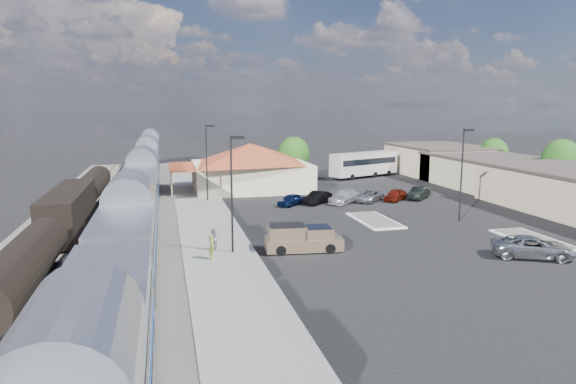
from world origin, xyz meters
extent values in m
plane|color=black|center=(0.00, 0.00, 0.00)|extent=(280.00, 280.00, 0.00)
cube|color=#4C4944|center=(-21.00, 8.00, 0.06)|extent=(16.00, 100.00, 0.12)
cube|color=gray|center=(-12.00, 6.00, 0.09)|extent=(5.50, 92.00, 0.18)
cube|color=silver|center=(-18.00, -10.82, 3.05)|extent=(3.00, 20.00, 5.00)
cube|color=black|center=(-18.00, -10.82, 0.30)|extent=(2.20, 16.00, 0.60)
cube|color=silver|center=(-18.00, 10.18, 3.05)|extent=(3.00, 20.00, 5.00)
cube|color=black|center=(-18.00, 10.18, 0.30)|extent=(2.20, 16.00, 0.60)
cube|color=silver|center=(-18.00, 31.18, 3.05)|extent=(3.00, 20.00, 5.00)
cube|color=black|center=(-18.00, 31.18, 0.30)|extent=(2.20, 16.00, 0.60)
cube|color=silver|center=(-18.00, 52.18, 3.05)|extent=(3.00, 20.00, 5.00)
cube|color=black|center=(-18.00, 52.18, 0.30)|extent=(2.20, 16.00, 0.60)
cylinder|color=black|center=(-24.00, -12.69, 2.10)|extent=(2.80, 14.00, 2.80)
cube|color=black|center=(-24.00, -12.69, 0.30)|extent=(2.20, 12.00, 0.60)
cube|color=black|center=(-24.00, 3.31, 2.20)|extent=(2.80, 14.00, 3.60)
cube|color=black|center=(-24.00, 3.31, 0.30)|extent=(2.20, 12.00, 0.60)
cylinder|color=black|center=(-24.00, 19.31, 2.10)|extent=(2.80, 14.00, 2.80)
cube|color=black|center=(-24.00, 19.31, 0.30)|extent=(2.20, 12.00, 0.60)
cube|color=beige|center=(-4.50, 24.00, 1.80)|extent=(15.00, 12.00, 3.60)
pyramid|color=maroon|center=(-4.50, 24.00, 4.90)|extent=(15.30, 12.24, 2.60)
cube|color=maroon|center=(-13.60, 24.00, 3.30)|extent=(3.20, 9.60, 0.25)
cube|color=#C6B28C|center=(28.00, 18.00, 2.00)|extent=(12.00, 18.00, 4.00)
cube|color=#3F3833|center=(28.00, 18.00, 4.15)|extent=(12.40, 18.40, 0.30)
cube|color=#C6B28C|center=(28.00, 32.00, 2.25)|extent=(12.00, 16.00, 4.50)
cube|color=#3F3833|center=(28.00, 32.00, 4.65)|extent=(12.40, 16.40, 0.30)
cube|color=silver|center=(4.00, 2.00, 0.07)|extent=(3.30, 7.50, 0.15)
cube|color=#4C4944|center=(4.00, 2.00, 0.16)|extent=(2.70, 6.90, 0.10)
cube|color=silver|center=(14.00, -8.00, 0.07)|extent=(3.30, 7.50, 0.15)
cube|color=#4C4944|center=(14.00, -8.00, 0.16)|extent=(2.70, 6.90, 0.10)
cylinder|color=black|center=(-11.00, -6.00, 4.50)|extent=(0.16, 0.16, 9.00)
cube|color=black|center=(-10.50, -6.00, 8.85)|extent=(1.00, 0.25, 0.22)
cylinder|color=black|center=(-11.00, 16.00, 4.50)|extent=(0.16, 0.16, 9.00)
cube|color=black|center=(-10.50, 16.00, 8.85)|extent=(1.00, 0.25, 0.22)
cylinder|color=black|center=(12.00, 0.00, 4.50)|extent=(0.16, 0.16, 9.00)
cube|color=black|center=(12.50, 0.00, 8.85)|extent=(1.00, 0.25, 0.22)
cylinder|color=#382314|center=(34.00, 12.00, 1.43)|extent=(0.30, 0.30, 2.86)
ellipsoid|color=#204D16|center=(34.00, 12.00, 4.23)|extent=(4.94, 4.94, 5.46)
cylinder|color=#382314|center=(34.00, 26.00, 1.28)|extent=(0.30, 0.30, 2.55)
ellipsoid|color=#204D16|center=(34.00, 26.00, 3.77)|extent=(4.41, 4.41, 4.87)
cylinder|color=#382314|center=(3.00, 30.00, 1.36)|extent=(0.30, 0.30, 2.73)
ellipsoid|color=#204D16|center=(3.00, 30.00, 4.03)|extent=(4.71, 4.71, 5.21)
cube|color=#A28363|center=(-5.52, -6.41, 0.59)|extent=(6.13, 2.77, 0.97)
cube|color=#A28363|center=(-5.52, -6.41, 1.35)|extent=(2.46, 2.28, 1.02)
cube|color=#A28363|center=(-5.52, -6.41, 1.46)|extent=(3.05, 2.34, 1.19)
cylinder|color=black|center=(-3.73, -7.57, 0.39)|extent=(0.80, 0.38, 0.78)
cylinder|color=black|center=(-3.53, -5.64, 0.39)|extent=(0.80, 0.38, 0.78)
cylinder|color=black|center=(-7.51, -7.17, 0.39)|extent=(0.80, 0.38, 0.78)
cylinder|color=black|center=(-7.30, -5.24, 0.39)|extent=(0.80, 0.38, 0.78)
imported|color=gray|center=(10.55, -12.16, 0.81)|extent=(6.39, 4.97, 1.61)
cube|color=silver|center=(14.70, 31.26, 2.19)|extent=(12.29, 7.07, 3.46)
cube|color=black|center=(14.70, 31.26, 2.60)|extent=(11.40, 6.74, 0.92)
cylinder|color=black|center=(19.10, 31.78, 0.46)|extent=(0.96, 0.63, 0.92)
cylinder|color=black|center=(18.20, 33.98, 0.46)|extent=(0.96, 0.63, 0.92)
cylinder|color=black|center=(11.76, 28.77, 0.46)|extent=(0.96, 0.63, 0.92)
cylinder|color=black|center=(10.86, 30.97, 0.46)|extent=(0.96, 0.63, 0.92)
imported|color=#BCD542|center=(-12.71, -7.45, 1.07)|extent=(0.48, 0.69, 1.79)
imported|color=silver|center=(-12.37, -5.17, 1.05)|extent=(0.81, 0.96, 1.74)
imported|color=#0C1A40|center=(-2.03, 11.64, 0.66)|extent=(3.94, 3.74, 1.32)
imported|color=black|center=(1.17, 11.94, 0.72)|extent=(4.29, 4.02, 1.44)
imported|color=silver|center=(4.37, 11.64, 0.75)|extent=(5.24, 4.99, 1.49)
imported|color=gray|center=(7.57, 11.94, 0.66)|extent=(4.90, 4.88, 1.31)
imported|color=maroon|center=(10.77, 11.64, 0.70)|extent=(4.12, 4.01, 1.40)
imported|color=black|center=(13.97, 11.94, 0.74)|extent=(4.29, 4.25, 1.48)
camera|label=1|loc=(-15.84, -43.57, 11.17)|focal=32.00mm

